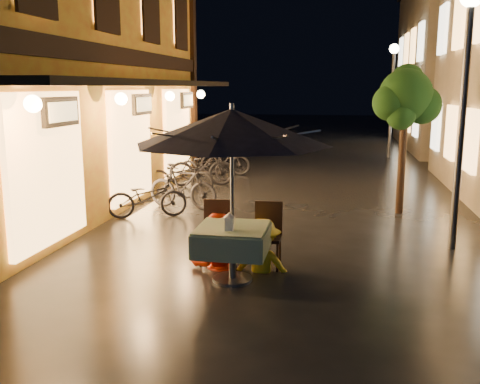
% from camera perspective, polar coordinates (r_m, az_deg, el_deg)
% --- Properties ---
extents(ground, '(90.00, 90.00, 0.00)m').
position_cam_1_polar(ground, '(7.69, 1.94, -9.19)').
color(ground, black).
rests_on(ground, ground).
extents(west_building, '(5.90, 11.40, 7.40)m').
position_cam_1_polar(west_building, '(13.07, -21.62, 14.97)').
color(west_building, orange).
rests_on(west_building, ground).
extents(street_tree, '(1.43, 1.20, 3.15)m').
position_cam_1_polar(street_tree, '(11.73, 17.31, 9.44)').
color(street_tree, black).
rests_on(street_tree, ground).
extents(streetlamp_near, '(0.36, 0.36, 4.23)m').
position_cam_1_polar(streetlamp_near, '(9.35, 22.95, 11.80)').
color(streetlamp_near, '#59595E').
rests_on(streetlamp_near, ground).
extents(streetlamp_far, '(0.36, 0.36, 4.23)m').
position_cam_1_polar(streetlamp_far, '(21.23, 15.97, 11.42)').
color(streetlamp_far, '#59595E').
rests_on(streetlamp_far, ground).
extents(cafe_table, '(0.99, 0.99, 0.78)m').
position_cam_1_polar(cafe_table, '(7.43, -0.83, -5.15)').
color(cafe_table, '#59595E').
rests_on(cafe_table, ground).
extents(patio_umbrella, '(2.67, 2.67, 2.46)m').
position_cam_1_polar(patio_umbrella, '(7.15, -0.87, 6.94)').
color(patio_umbrella, '#59595E').
rests_on(patio_umbrella, ground).
extents(cafe_chair_left, '(0.42, 0.42, 0.97)m').
position_cam_1_polar(cafe_chair_left, '(8.22, -2.58, -3.91)').
color(cafe_chair_left, black).
rests_on(cafe_chair_left, ground).
extents(cafe_chair_right, '(0.42, 0.42, 0.97)m').
position_cam_1_polar(cafe_chair_right, '(8.09, 2.97, -4.17)').
color(cafe_chair_right, black).
rests_on(cafe_chair_right, ground).
extents(table_lantern, '(0.16, 0.16, 0.25)m').
position_cam_1_polar(table_lantern, '(7.16, -1.15, -3.04)').
color(table_lantern, white).
rests_on(table_lantern, cafe_table).
extents(person_orange, '(0.94, 0.83, 1.61)m').
position_cam_1_polar(person_orange, '(7.99, -2.64, -2.37)').
color(person_orange, red).
rests_on(person_orange, ground).
extents(person_yellow, '(0.99, 0.60, 1.50)m').
position_cam_1_polar(person_yellow, '(7.83, 2.38, -3.06)').
color(person_yellow, yellow).
rests_on(person_yellow, ground).
extents(bicycle_0, '(1.72, 1.14, 0.86)m').
position_cam_1_polar(bicycle_0, '(11.21, -9.87, -0.55)').
color(bicycle_0, black).
rests_on(bicycle_0, ground).
extents(bicycle_1, '(1.73, 0.82, 1.00)m').
position_cam_1_polar(bicycle_1, '(11.91, -6.13, 0.60)').
color(bicycle_1, black).
rests_on(bicycle_1, ground).
extents(bicycle_2, '(1.75, 0.68, 0.91)m').
position_cam_1_polar(bicycle_2, '(13.66, -6.34, 1.75)').
color(bicycle_2, black).
rests_on(bicycle_2, ground).
extents(bicycle_3, '(1.83, 1.04, 1.06)m').
position_cam_1_polar(bicycle_3, '(14.57, -4.16, 2.68)').
color(bicycle_3, black).
rests_on(bicycle_3, ground).
extents(bicycle_4, '(1.69, 0.69, 0.87)m').
position_cam_1_polar(bicycle_4, '(15.50, -3.61, 2.85)').
color(bicycle_4, black).
rests_on(bicycle_4, ground).
extents(bicycle_5, '(1.61, 0.55, 0.95)m').
position_cam_1_polar(bicycle_5, '(16.42, -1.63, 3.48)').
color(bicycle_5, black).
rests_on(bicycle_5, ground).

